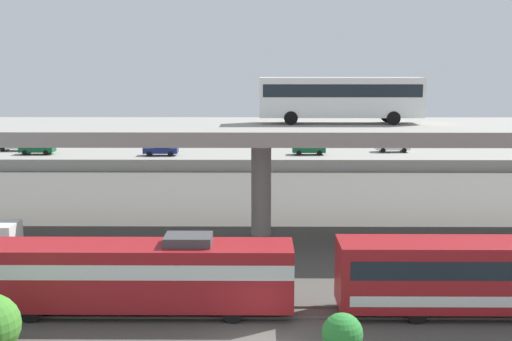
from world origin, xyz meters
The scene contains 13 objects.
rail_strip_near centered at (0.00, 3.24, 0.06)m, with size 110.00×0.12×0.12m, color #59544C.
rail_strip_far centered at (0.00, 4.76, 0.06)m, with size 110.00×0.12×0.12m, color #59544C.
train_locomotive centered at (-7.31, 4.00, 2.19)m, with size 17.37×3.04×4.18m.
highway_overpass centered at (0.00, 20.00, 7.73)m, with size 96.00×12.26×8.41m.
transit_bus_on_overpass centered at (5.89, 20.42, 10.47)m, with size 12.00×2.68×3.40m.
pier_parking_lot centered at (0.00, 55.00, 0.72)m, with size 76.85×11.45×1.44m, color gray.
parked_car_0 centered at (-28.42, 53.86, 2.21)m, with size 4.27×1.88×1.50m.
parked_car_1 centered at (5.97, 53.82, 2.21)m, with size 4.15×1.84×1.50m.
parked_car_2 centered at (17.03, 56.47, 2.21)m, with size 4.37×1.83×1.50m.
parked_car_3 centered at (-12.52, 52.90, 2.21)m, with size 4.26×1.89×1.50m.
parked_car_4 centered at (-32.34, 57.28, 2.22)m, with size 4.55×1.98×1.50m.
harbor_water centered at (0.00, 78.00, 0.00)m, with size 140.00×36.00×0.01m, color #2D5170.
shrub_right centered at (3.62, -0.74, 0.93)m, with size 1.86×1.86×1.86m, color #2E8734.
Camera 1 is at (-0.01, -28.50, 12.82)m, focal length 46.15 mm.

